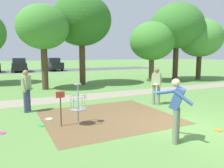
{
  "coord_description": "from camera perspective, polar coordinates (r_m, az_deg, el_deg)",
  "views": [
    {
      "loc": [
        -5.21,
        -4.81,
        2.33
      ],
      "look_at": [
        -0.92,
        3.86,
        1.0
      ],
      "focal_mm": 34.76,
      "sensor_mm": 36.0,
      "label": 1
    }
  ],
  "objects": [
    {
      "name": "dirt_tee_pad",
      "position": [
        8.25,
        -1.11,
        -8.54
      ],
      "size": [
        4.66,
        4.19,
        0.01
      ],
      "primitive_type": "cube",
      "color": "brown",
      "rests_on": "ground"
    },
    {
      "name": "player_foreground_watching",
      "position": [
        9.36,
        -21.56,
        -1.09
      ],
      "size": [
        0.45,
        0.46,
        1.71
      ],
      "color": "#384260",
      "rests_on": "ground"
    },
    {
      "name": "tree_mid_left",
      "position": [
        15.05,
        -17.7,
        13.95
      ],
      "size": [
        3.35,
        3.35,
        5.49
      ],
      "color": "#4C3823",
      "rests_on": "ground"
    },
    {
      "name": "player_throwing",
      "position": [
        5.92,
        16.6,
        -5.62
      ],
      "size": [
        0.6,
        1.13,
        1.71
      ],
      "color": "slate",
      "rests_on": "ground"
    },
    {
      "name": "tree_mid_right",
      "position": [
        17.02,
        -8.01,
        16.19
      ],
      "size": [
        4.47,
        4.47,
        6.76
      ],
      "color": "#4C3823",
      "rests_on": "ground"
    },
    {
      "name": "tree_mid_center",
      "position": [
        18.88,
        10.49,
        11.0
      ],
      "size": [
        3.78,
        3.78,
        5.04
      ],
      "color": "brown",
      "rests_on": "ground"
    },
    {
      "name": "frisbee_near_basket",
      "position": [
        7.38,
        -27.09,
        -11.38
      ],
      "size": [
        0.24,
        0.24,
        0.02
      ],
      "primitive_type": "cylinder",
      "color": "#E53D99",
      "rests_on": "ground"
    },
    {
      "name": "gravel_path",
      "position": [
        12.53,
        -1.28,
        -2.88
      ],
      "size": [
        40.0,
        1.73,
        0.0
      ],
      "primitive_type": "cube",
      "color": "gray",
      "rests_on": "ground"
    },
    {
      "name": "frisbee_far_left",
      "position": [
        7.61,
        -18.14,
        -10.32
      ],
      "size": [
        0.24,
        0.24,
        0.02
      ],
      "primitive_type": "cylinder",
      "color": "green",
      "rests_on": "ground"
    },
    {
      "name": "tree_far_center",
      "position": [
        21.71,
        22.17,
        11.13
      ],
      "size": [
        4.04,
        4.04,
        5.53
      ],
      "color": "#422D1E",
      "rests_on": "ground"
    },
    {
      "name": "parked_car_center_left",
      "position": [
        31.57,
        -23.22,
        4.64
      ],
      "size": [
        2.11,
        4.27,
        1.84
      ],
      "color": "black",
      "rests_on": "ground"
    },
    {
      "name": "frisbee_mid_grass",
      "position": [
        11.07,
        -9.85,
        -4.39
      ],
      "size": [
        0.22,
        0.22,
        0.02
      ],
      "primitive_type": "cylinder",
      "color": "green",
      "rests_on": "ground"
    },
    {
      "name": "parking_lot_strip",
      "position": [
        32.66,
        -17.13,
        3.4
      ],
      "size": [
        36.0,
        6.0,
        0.01
      ],
      "primitive_type": "cube",
      "color": "#4C4C51",
      "rests_on": "ground"
    },
    {
      "name": "parked_car_center_right",
      "position": [
        32.3,
        -15.43,
        5.05
      ],
      "size": [
        2.48,
        4.44,
        1.84
      ],
      "color": "black",
      "rests_on": "ground"
    },
    {
      "name": "disc_golf_basket",
      "position": [
        7.23,
        -9.42,
        -4.87
      ],
      "size": [
        0.98,
        0.58,
        1.39
      ],
      "color": "#9E9EA3",
      "rests_on": "ground"
    },
    {
      "name": "frisbee_far_right",
      "position": [
        7.58,
        26.14,
        -10.82
      ],
      "size": [
        0.24,
        0.24,
        0.02
      ],
      "primitive_type": "cylinder",
      "color": "orange",
      "rests_on": "ground"
    },
    {
      "name": "frisbee_by_tee",
      "position": [
        8.26,
        -16.23,
        -8.8
      ],
      "size": [
        0.26,
        0.26,
        0.02
      ],
      "primitive_type": "cylinder",
      "color": "white",
      "rests_on": "ground"
    },
    {
      "name": "ground_plane",
      "position": [
        7.46,
        20.25,
        -10.86
      ],
      "size": [
        160.0,
        160.0,
        0.0
      ],
      "primitive_type": "plane",
      "color": "#5B8942"
    },
    {
      "name": "player_waiting_left",
      "position": [
        10.2,
        11.62,
        -0.01
      ],
      "size": [
        0.45,
        0.47,
        1.71
      ],
      "color": "slate",
      "rests_on": "ground"
    },
    {
      "name": "tree_near_left",
      "position": [
        20.33,
        16.69,
        14.37
      ],
      "size": [
        4.57,
        4.57,
        6.72
      ],
      "color": "#422D1E",
      "rests_on": "ground"
    }
  ]
}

